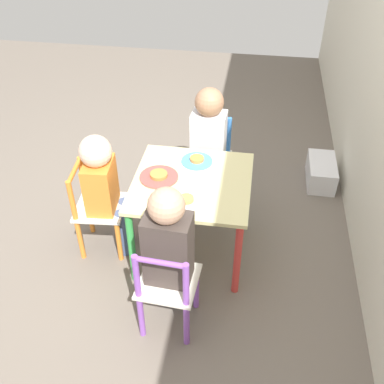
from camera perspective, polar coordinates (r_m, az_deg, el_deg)
ground_plane at (r=2.59m, az=0.00°, el=-7.16°), size 6.00×6.00×0.00m
kids_table at (r=2.31m, az=0.00°, el=0.03°), size 0.60×0.60×0.48m
chair_purple at (r=2.06m, az=-3.15°, el=-12.09°), size 0.28×0.28×0.53m
chair_blue at (r=2.81m, az=2.17°, el=4.01°), size 0.27×0.27×0.53m
chair_orange at (r=2.49m, az=-11.99°, el=-2.22°), size 0.28×0.28×0.53m
child_right at (r=1.95m, az=-2.90°, el=-6.95°), size 0.21×0.21×0.78m
child_left at (r=2.65m, az=2.04°, el=6.90°), size 0.22×0.21×0.77m
child_front at (r=2.37m, az=-11.10°, el=0.95°), size 0.21×0.22×0.72m
plate_right at (r=2.13m, az=-0.71°, el=-1.10°), size 0.16×0.16×0.03m
plate_left at (r=2.40m, az=0.63°, el=4.02°), size 0.17×0.17×0.03m
plate_front at (r=2.29m, az=-4.23°, el=2.00°), size 0.20×0.20×0.03m
storage_bin at (r=3.15m, az=16.08°, el=2.44°), size 0.33×0.18×0.16m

